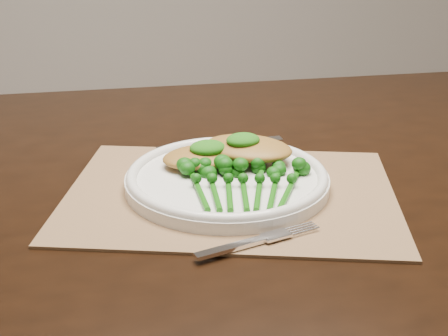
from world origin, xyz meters
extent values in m
cube|color=black|center=(-0.02, -0.05, 0.73)|extent=(1.66, 1.02, 0.04)
cube|color=brown|center=(-0.07, -0.16, 0.75)|extent=(0.52, 0.45, 0.00)
cylinder|color=silver|center=(-0.07, -0.14, 0.76)|extent=(0.28, 0.28, 0.02)
torus|color=silver|center=(-0.07, -0.14, 0.77)|extent=(0.27, 0.27, 0.01)
cube|color=silver|center=(-0.10, 0.01, 0.76)|extent=(0.08, 0.01, 0.01)
cube|color=silver|center=(0.00, 0.01, 0.76)|extent=(0.13, 0.02, 0.00)
cube|color=silver|center=(-0.11, -0.30, 0.76)|extent=(0.09, 0.03, 0.00)
ellipsoid|color=olive|center=(-0.10, -0.09, 0.78)|extent=(0.12, 0.09, 0.02)
ellipsoid|color=olive|center=(-0.03, -0.09, 0.79)|extent=(0.16, 0.15, 0.03)
ellipsoid|color=#124C0A|center=(-0.09, -0.09, 0.80)|extent=(0.05, 0.04, 0.02)
ellipsoid|color=#124C0A|center=(-0.04, -0.10, 0.80)|extent=(0.05, 0.04, 0.02)
camera|label=1|loc=(-0.28, -0.88, 1.11)|focal=50.00mm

